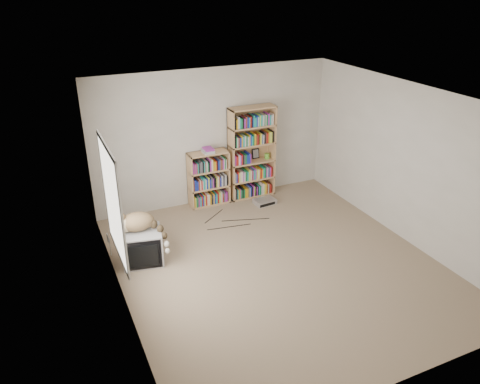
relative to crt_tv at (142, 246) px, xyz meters
name	(u,v)px	position (x,y,z in m)	size (l,w,h in m)	color
floor	(277,264)	(1.80, -0.93, -0.25)	(4.50, 5.00, 0.01)	gray
wall_back	(214,137)	(1.80, 1.57, 1.00)	(4.50, 0.02, 2.50)	silver
wall_front	(409,289)	(1.80, -3.43, 1.00)	(4.50, 0.02, 2.50)	silver
wall_left	(116,221)	(-0.45, -0.93, 1.00)	(0.02, 5.00, 2.50)	silver
wall_right	(406,164)	(4.05, -0.93, 1.00)	(0.02, 5.00, 2.50)	silver
ceiling	(284,99)	(1.80, -0.93, 2.25)	(4.50, 5.00, 0.02)	white
window	(113,202)	(-0.44, -0.73, 1.15)	(0.02, 1.22, 1.52)	white
crt_tv	(142,246)	(0.00, 0.00, 0.00)	(0.67, 0.63, 0.51)	#9E9EA1
cat	(141,225)	(0.02, 0.01, 0.36)	(0.75, 0.59, 0.61)	#352616
bookcase_tall	(251,155)	(2.49, 1.43, 0.59)	(0.88, 0.30, 1.77)	tan
bookcase_short	(208,180)	(1.61, 1.43, 0.23)	(0.75, 0.30, 1.03)	tan
book_stack	(208,150)	(1.60, 1.39, 0.82)	(0.21, 0.27, 0.09)	#A41915
green_mug	(267,156)	(2.81, 1.41, 0.52)	(0.09, 0.09, 0.10)	#64B634
framed_print	(255,153)	(2.62, 1.51, 0.57)	(0.14, 0.01, 0.19)	black
dvd_player	(265,202)	(2.56, 0.96, -0.21)	(0.39, 0.28, 0.09)	silver
wall_outlet	(108,238)	(-0.44, 0.34, 0.07)	(0.01, 0.08, 0.13)	silver
floor_cables	(223,222)	(1.55, 0.61, -0.25)	(1.20, 0.70, 0.01)	black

